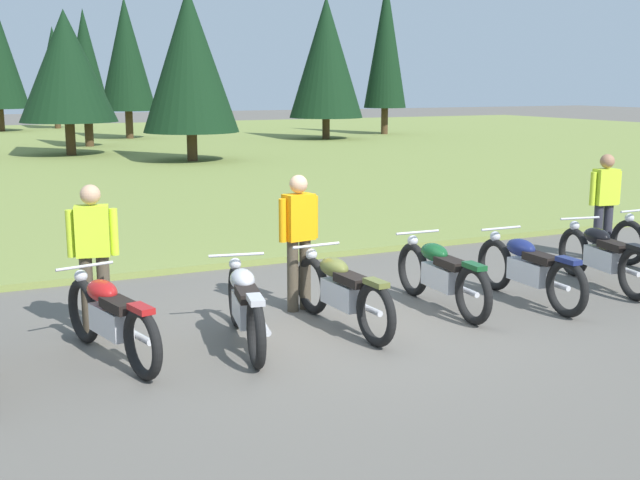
% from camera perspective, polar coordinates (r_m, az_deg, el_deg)
% --- Properties ---
extents(ground_plane, '(140.00, 140.00, 0.00)m').
position_cam_1_polar(ground_plane, '(9.21, 1.63, -6.16)').
color(ground_plane, '#605B54').
extents(grass_moorland, '(80.00, 44.00, 0.10)m').
position_cam_1_polar(grass_moorland, '(33.45, -18.77, 5.96)').
color(grass_moorland, olive).
rests_on(grass_moorland, ground).
extents(motorcycle_red, '(0.74, 2.07, 0.88)m').
position_cam_1_polar(motorcycle_red, '(8.27, -14.80, -5.39)').
color(motorcycle_red, black).
rests_on(motorcycle_red, ground).
extents(motorcycle_silver, '(0.69, 2.08, 0.88)m').
position_cam_1_polar(motorcycle_silver, '(8.46, -5.39, -4.68)').
color(motorcycle_silver, black).
rests_on(motorcycle_silver, ground).
extents(motorcycle_olive, '(0.62, 2.10, 0.88)m').
position_cam_1_polar(motorcycle_olive, '(8.99, 1.55, -3.68)').
color(motorcycle_olive, black).
rests_on(motorcycle_olive, ground).
extents(motorcycle_british_green, '(0.62, 2.10, 0.88)m').
position_cam_1_polar(motorcycle_british_green, '(9.89, 8.66, -2.43)').
color(motorcycle_british_green, black).
rests_on(motorcycle_british_green, ground).
extents(motorcycle_navy, '(0.62, 2.10, 0.88)m').
position_cam_1_polar(motorcycle_navy, '(10.40, 14.72, -2.00)').
color(motorcycle_navy, black).
rests_on(motorcycle_navy, ground).
extents(motorcycle_black, '(0.65, 2.09, 0.88)m').
position_cam_1_polar(motorcycle_black, '(11.48, 19.63, -1.06)').
color(motorcycle_black, black).
rests_on(motorcycle_black, ground).
extents(rider_checking_bike, '(0.55, 0.27, 1.67)m').
position_cam_1_polar(rider_checking_bike, '(13.19, 19.73, 2.69)').
color(rider_checking_bike, '#2D2D38').
rests_on(rider_checking_bike, ground).
extents(rider_near_row_end, '(0.54, 0.28, 1.67)m').
position_cam_1_polar(rider_near_row_end, '(9.61, -1.53, 0.41)').
color(rider_near_row_end, '#4C4233').
rests_on(rider_near_row_end, ground).
extents(rider_in_hivis_vest, '(0.54, 0.29, 1.67)m').
position_cam_1_polar(rider_in_hivis_vest, '(9.06, -15.94, -0.69)').
color(rider_in_hivis_vest, '#4C4233').
rests_on(rider_in_hivis_vest, ground).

